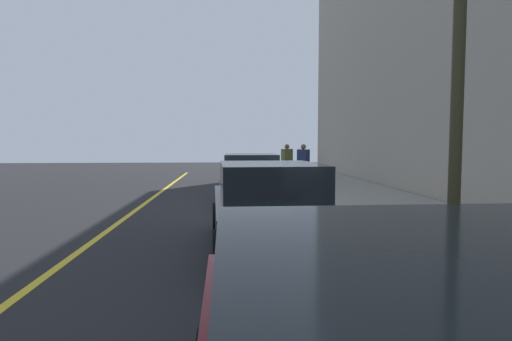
{
  "coord_description": "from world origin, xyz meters",
  "views": [
    {
      "loc": [
        -12.01,
        0.68,
        1.84
      ],
      "look_at": [
        0.62,
        -0.23,
        1.0
      ],
      "focal_mm": 28.52,
      "sensor_mm": 36.0,
      "label": 1
    }
  ],
  "objects_px": {
    "rolling_suitcase": "(288,174)",
    "parked_car_silver": "(251,177)",
    "pedestrian_navy_coat": "(303,163)",
    "pedestrian_olive_coat": "(287,162)",
    "parked_car_charcoal": "(268,207)"
  },
  "relations": [
    {
      "from": "parked_car_silver",
      "to": "rolling_suitcase",
      "type": "height_order",
      "value": "parked_car_silver"
    },
    {
      "from": "parked_car_silver",
      "to": "pedestrian_olive_coat",
      "type": "distance_m",
      "value": 5.41
    },
    {
      "from": "pedestrian_navy_coat",
      "to": "pedestrian_olive_coat",
      "type": "bearing_deg",
      "value": 18.31
    },
    {
      "from": "rolling_suitcase",
      "to": "pedestrian_navy_coat",
      "type": "bearing_deg",
      "value": -169.58
    },
    {
      "from": "parked_car_charcoal",
      "to": "pedestrian_olive_coat",
      "type": "bearing_deg",
      "value": -10.09
    },
    {
      "from": "parked_car_charcoal",
      "to": "parked_car_silver",
      "type": "relative_size",
      "value": 0.96
    },
    {
      "from": "pedestrian_navy_coat",
      "to": "parked_car_silver",
      "type": "bearing_deg",
      "value": 146.63
    },
    {
      "from": "parked_car_silver",
      "to": "pedestrian_olive_coat",
      "type": "height_order",
      "value": "pedestrian_olive_coat"
    },
    {
      "from": "pedestrian_navy_coat",
      "to": "rolling_suitcase",
      "type": "distance_m",
      "value": 2.05
    },
    {
      "from": "parked_car_silver",
      "to": "pedestrian_olive_coat",
      "type": "xyz_separation_m",
      "value": [
        5.05,
        -1.92,
        0.28
      ]
    },
    {
      "from": "parked_car_charcoal",
      "to": "rolling_suitcase",
      "type": "relative_size",
      "value": 4.55
    },
    {
      "from": "rolling_suitcase",
      "to": "parked_car_silver",
      "type": "bearing_deg",
      "value": 159.89
    },
    {
      "from": "pedestrian_olive_coat",
      "to": "rolling_suitcase",
      "type": "relative_size",
      "value": 1.79
    },
    {
      "from": "parked_car_silver",
      "to": "rolling_suitcase",
      "type": "bearing_deg",
      "value": -20.11
    },
    {
      "from": "pedestrian_navy_coat",
      "to": "rolling_suitcase",
      "type": "xyz_separation_m",
      "value": [
        1.93,
        0.35,
        -0.6
      ]
    }
  ]
}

